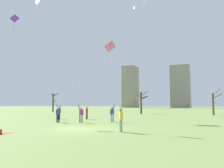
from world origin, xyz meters
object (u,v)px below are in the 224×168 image
at_px(kite_flyer_midfield_center_pink, 74,93).
at_px(bystander_far_off_by_trees, 87,112).
at_px(distant_kite_drifting_right_teal, 137,22).
at_px(kite_flyer_far_back_blue, 114,82).
at_px(kite_flyer_midfield_left_purple, 50,93).
at_px(kite_flyer_midfield_right_white, 122,80).
at_px(distant_kite_low_near_trees_red, 161,8).
at_px(bare_tree_right_of_center, 141,102).
at_px(bare_tree_rightmost, 53,102).
at_px(kite_flyer_foreground_right_orange, 71,89).
at_px(bare_tree_left_of_center, 214,103).

distance_m(kite_flyer_midfield_center_pink, bystander_far_off_by_trees, 4.66).
relative_size(kite_flyer_midfield_center_pink, distant_kite_drifting_right_teal, 0.44).
relative_size(kite_flyer_far_back_blue, bystander_far_off_by_trees, 12.56).
xyz_separation_m(kite_flyer_far_back_blue, kite_flyer_midfield_left_purple, (-12.26, 7.18, -0.21)).
bearing_deg(kite_flyer_midfield_right_white, distant_kite_drifting_right_teal, 103.74).
height_order(kite_flyer_midfield_left_purple, distant_kite_drifting_right_teal, distant_kite_drifting_right_teal).
bearing_deg(bystander_far_off_by_trees, distant_kite_low_near_trees_red, 69.86).
distance_m(bystander_far_off_by_trees, bare_tree_right_of_center, 18.71).
xyz_separation_m(kite_flyer_midfield_right_white, distant_kite_low_near_trees_red, (0.63, 18.89, 16.04)).
relative_size(bystander_far_off_by_trees, bare_tree_rightmost, 0.32).
bearing_deg(bare_tree_right_of_center, kite_flyer_foreground_right_orange, -90.63).
xyz_separation_m(kite_flyer_far_back_blue, bare_tree_rightmost, (-31.76, 31.45, -0.90)).
distance_m(kite_flyer_foreground_right_orange, kite_flyer_far_back_blue, 8.45).
relative_size(kite_flyer_far_back_blue, bare_tree_rightmost, 4.08).
distance_m(kite_flyer_midfield_left_purple, distant_kite_drifting_right_teal, 28.06).
relative_size(kite_flyer_far_back_blue, kite_flyer_midfield_right_white, 1.22).
relative_size(kite_flyer_far_back_blue, bare_tree_right_of_center, 4.37).
distance_m(kite_flyer_foreground_right_orange, bare_tree_right_of_center, 23.84).
xyz_separation_m(kite_flyer_foreground_right_orange, kite_flyer_midfield_right_white, (4.41, 3.46, 1.07)).
relative_size(kite_flyer_foreground_right_orange, kite_flyer_far_back_blue, 0.74).
relative_size(kite_flyer_midfield_center_pink, kite_flyer_midfield_right_white, 0.62).
bearing_deg(kite_flyer_far_back_blue, kite_flyer_midfield_left_purple, 149.65).
height_order(kite_flyer_midfield_center_pink, bare_tree_rightmost, kite_flyer_midfield_center_pink).
bearing_deg(kite_flyer_foreground_right_orange, kite_flyer_midfield_left_purple, 153.15).
relative_size(kite_flyer_midfield_left_purple, bare_tree_right_of_center, 2.86).
relative_size(kite_flyer_midfield_center_pink, distant_kite_low_near_trees_red, 0.42).
height_order(kite_flyer_midfield_left_purple, bare_tree_right_of_center, kite_flyer_midfield_left_purple).
bearing_deg(bare_tree_right_of_center, bare_tree_left_of_center, 1.27).
height_order(bystander_far_off_by_trees, bare_tree_left_of_center, bare_tree_left_of_center).
xyz_separation_m(kite_flyer_foreground_right_orange, kite_flyer_far_back_blue, (7.10, -4.57, -0.03)).
height_order(kite_flyer_midfield_center_pink, kite_flyer_midfield_left_purple, kite_flyer_midfield_left_purple).
relative_size(kite_flyer_midfield_center_pink, bystander_far_off_by_trees, 6.33).
distance_m(distant_kite_drifting_right_teal, bare_tree_right_of_center, 17.23).
relative_size(bystander_far_off_by_trees, distant_kite_drifting_right_teal, 0.07).
bearing_deg(kite_flyer_midfield_center_pink, distant_kite_drifting_right_teal, 90.84).
xyz_separation_m(kite_flyer_far_back_blue, kite_flyer_midfield_right_white, (-2.69, 8.02, 1.09)).
bearing_deg(bare_tree_right_of_center, kite_flyer_far_back_blue, -76.45).
relative_size(distant_kite_drifting_right_teal, bare_tree_right_of_center, 5.06).
distance_m(kite_flyer_midfield_right_white, distant_kite_low_near_trees_red, 24.78).
distance_m(kite_flyer_far_back_blue, distant_kite_low_near_trees_red, 31.97).
bearing_deg(distant_kite_drifting_right_teal, bare_tree_rightmost, 175.58).
relative_size(kite_flyer_midfield_center_pink, kite_flyer_midfield_left_purple, 0.77).
bearing_deg(kite_flyer_midfield_center_pink, bare_tree_right_of_center, 88.03).
xyz_separation_m(kite_flyer_foreground_right_orange, bare_tree_left_of_center, (13.59, 24.11, -1.41)).
bearing_deg(kite_flyer_midfield_right_white, bare_tree_right_of_center, 101.52).
xyz_separation_m(kite_flyer_midfield_right_white, bare_tree_right_of_center, (-4.15, 20.36, -2.15)).
height_order(bystander_far_off_by_trees, bare_tree_right_of_center, bare_tree_right_of_center).
xyz_separation_m(distant_kite_low_near_trees_red, bare_tree_rightmost, (-29.70, 4.54, -18.03)).
distance_m(distant_kite_low_near_trees_red, bare_tree_rightmost, 35.04).
bearing_deg(distant_kite_drifting_right_teal, kite_flyer_midfield_right_white, -76.26).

